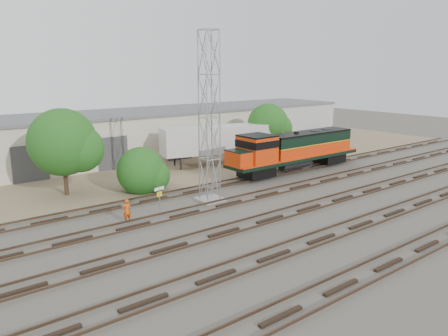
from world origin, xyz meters
TOP-DOWN VIEW (x-y plane):
  - ground at (0.00, 0.00)m, footprint 140.00×140.00m
  - dirt_strip at (0.00, 15.00)m, footprint 80.00×16.00m
  - tracks at (0.00, -3.00)m, footprint 80.00×20.40m
  - warehouse at (0.04, 22.98)m, footprint 58.40×10.40m
  - locomotive at (7.86, 6.00)m, footprint 16.29×2.86m
  - signal_tower at (-4.55, 3.22)m, footprint 1.91×1.91m
  - sign_post at (-9.50, 2.39)m, footprint 0.86×0.24m
  - worker at (-11.88, 2.65)m, footprint 0.61×0.42m
  - semi_trailer at (4.95, 13.23)m, footprint 13.80×5.85m
  - dumpster_blue at (25.01, 16.06)m, footprint 1.97×1.91m
  - dumpster_red at (26.93, 17.78)m, footprint 1.53×1.43m
  - tree_west at (-12.65, 11.47)m, footprint 5.71×5.44m
  - tree_mid at (-7.38, 8.65)m, footprint 4.25×4.05m
  - tree_east at (10.75, 12.39)m, footprint 4.89×4.66m

SIDE VIEW (x-z plane):
  - ground at x=0.00m, z-range 0.00..0.00m
  - dirt_strip at x=0.00m, z-range 0.00..0.02m
  - tracks at x=0.00m, z-range -0.06..0.22m
  - dumpster_red at x=26.93m, z-range 0.00..1.40m
  - dumpster_blue at x=25.01m, z-range 0.00..1.50m
  - worker at x=-11.88m, z-range 0.00..1.62m
  - sign_post at x=-9.50m, z-range 0.43..2.57m
  - tree_mid at x=-7.38m, z-range -0.34..3.70m
  - locomotive at x=7.86m, z-range 0.30..4.22m
  - semi_trailer at x=4.95m, z-range 0.54..4.71m
  - warehouse at x=0.04m, z-range 0.00..5.30m
  - tree_east at x=10.75m, z-range 0.69..6.98m
  - tree_west at x=-12.65m, z-range 0.70..7.81m
  - signal_tower at x=-4.55m, z-range -0.15..12.75m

